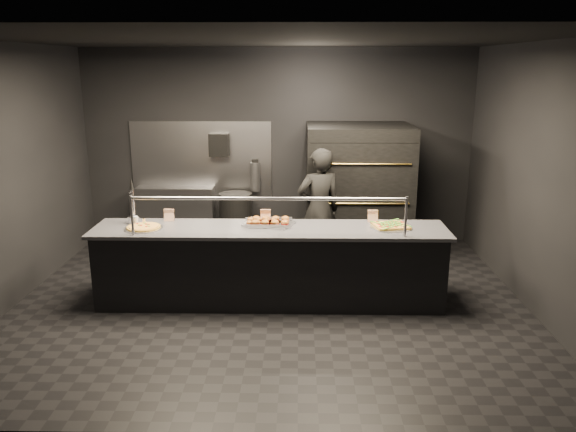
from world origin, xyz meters
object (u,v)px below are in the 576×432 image
object	(u,v)px
round_pizza	(144,227)
slider_tray_b	(270,222)
prep_shelf	(177,215)
beer_tap	(133,210)
towel_dispenser	(219,145)
fire_extinguisher	(255,176)
slider_tray_a	(262,222)
pizza_oven	(358,189)
square_pizza	(391,226)
trash_bin	(236,220)
worker	(319,209)
service_counter	(270,265)

from	to	relation	value
round_pizza	slider_tray_b	bearing A→B (deg)	8.19
prep_shelf	beer_tap	world-z (taller)	beer_tap
prep_shelf	towel_dispenser	bearing A→B (deg)	5.71
prep_shelf	fire_extinguisher	xyz separation A→B (m)	(1.25, 0.08, 0.61)
towel_dispenser	slider_tray_a	bearing A→B (deg)	-70.35
pizza_oven	slider_tray_a	world-z (taller)	pizza_oven
slider_tray_b	square_pizza	xyz separation A→B (m)	(1.40, -0.10, -0.01)
trash_bin	worker	bearing A→B (deg)	-37.80
pizza_oven	slider_tray_b	bearing A→B (deg)	-124.45
pizza_oven	trash_bin	size ratio (longest dim) A/B	2.28
service_counter	trash_bin	xyz separation A→B (m)	(-0.64, 2.15, -0.05)
pizza_oven	slider_tray_a	bearing A→B (deg)	-126.62
towel_dispenser	round_pizza	distance (m)	2.58
towel_dispenser	trash_bin	xyz separation A→B (m)	(0.26, -0.24, -1.13)
towel_dispenser	round_pizza	bearing A→B (deg)	-102.66
worker	slider_tray_a	bearing A→B (deg)	37.27
pizza_oven	round_pizza	world-z (taller)	pizza_oven
trash_bin	prep_shelf	bearing A→B (deg)	169.72
fire_extinguisher	towel_dispenser	bearing A→B (deg)	-178.96
towel_dispenser	square_pizza	xyz separation A→B (m)	(2.30, -2.34, -0.61)
service_counter	fire_extinguisher	size ratio (longest dim) A/B	8.12
prep_shelf	slider_tray_b	distance (m)	2.74
fire_extinguisher	slider_tray_b	size ratio (longest dim) A/B	0.83
towel_dispenser	round_pizza	size ratio (longest dim) A/B	0.80
pizza_oven	round_pizza	xyz separation A→B (m)	(-2.65, -1.96, -0.03)
prep_shelf	trash_bin	world-z (taller)	prep_shelf
towel_dispenser	round_pizza	xyz separation A→B (m)	(-0.55, -2.45, -0.61)
slider_tray_b	beer_tap	bearing A→B (deg)	179.14
slider_tray_a	trash_bin	world-z (taller)	slider_tray_a
beer_tap	square_pizza	bearing A→B (deg)	-2.35
fire_extinguisher	pizza_oven	bearing A→B (deg)	-17.89
slider_tray_b	worker	size ratio (longest dim) A/B	0.36
slider_tray_a	round_pizza	bearing A→B (deg)	-171.21
slider_tray_a	towel_dispenser	bearing A→B (deg)	109.65
round_pizza	slider_tray_a	world-z (taller)	slider_tray_a
fire_extinguisher	slider_tray_a	distance (m)	2.27
beer_tap	worker	xyz separation A→B (m)	(2.23, 1.00, -0.24)
fire_extinguisher	trash_bin	xyz separation A→B (m)	(-0.29, -0.25, -0.64)
prep_shelf	slider_tray_b	size ratio (longest dim) A/B	1.98
service_counter	trash_bin	distance (m)	2.24
service_counter	towel_dispenser	bearing A→B (deg)	110.63
towel_dispenser	beer_tap	size ratio (longest dim) A/B	0.63
towel_dispenser	service_counter	bearing A→B (deg)	-69.37
towel_dispenser	prep_shelf	bearing A→B (deg)	-174.29
worker	beer_tap	bearing A→B (deg)	5.98
towel_dispenser	fire_extinguisher	distance (m)	0.74
pizza_oven	worker	distance (m)	0.94
service_counter	round_pizza	size ratio (longest dim) A/B	9.35
square_pizza	worker	world-z (taller)	worker
beer_tap	slider_tray_a	xyz separation A→B (m)	(1.53, -0.02, -0.13)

